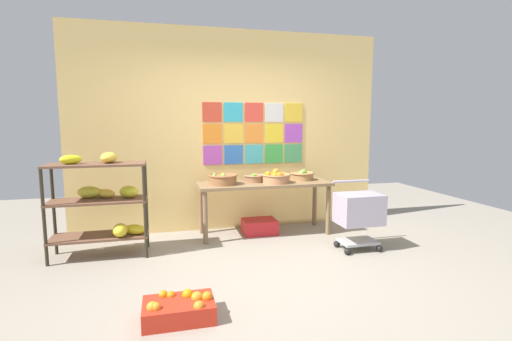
# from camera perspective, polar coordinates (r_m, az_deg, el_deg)

# --- Properties ---
(ground) EXTENTS (9.69, 9.69, 0.00)m
(ground) POSITION_cam_1_polar(r_m,az_deg,el_deg) (3.81, 1.46, -16.21)
(ground) COLOR gray
(back_wall_with_art) EXTENTS (4.39, 0.07, 2.80)m
(back_wall_with_art) POSITION_cam_1_polar(r_m,az_deg,el_deg) (5.32, -3.88, 6.02)
(back_wall_with_art) COLOR #EDC674
(back_wall_with_art) RESTS_ON ground
(banana_shelf_unit) EXTENTS (1.06, 0.46, 1.19)m
(banana_shelf_unit) POSITION_cam_1_polar(r_m,az_deg,el_deg) (4.58, -22.27, -4.02)
(banana_shelf_unit) COLOR #2D281B
(banana_shelf_unit) RESTS_ON ground
(display_table) EXTENTS (1.79, 0.59, 0.72)m
(display_table) POSITION_cam_1_polar(r_m,az_deg,el_deg) (5.07, 1.31, -2.81)
(display_table) COLOR olive
(display_table) RESTS_ON ground
(fruit_basket_back_left) EXTENTS (0.29, 0.29, 0.12)m
(fruit_basket_back_left) POSITION_cam_1_polar(r_m,az_deg,el_deg) (5.10, -0.28, -1.13)
(fruit_basket_back_left) COLOR #936746
(fruit_basket_back_left) RESTS_ON display_table
(fruit_basket_centre) EXTENTS (0.34, 0.34, 0.15)m
(fruit_basket_centre) POSITION_cam_1_polar(r_m,az_deg,el_deg) (5.32, 7.07, -0.73)
(fruit_basket_centre) COLOR #A77848
(fruit_basket_centre) RESTS_ON display_table
(fruit_basket_left) EXTENTS (0.37, 0.37, 0.16)m
(fruit_basket_left) POSITION_cam_1_polar(r_m,az_deg,el_deg) (4.91, -5.04, -1.29)
(fruit_basket_left) COLOR #926139
(fruit_basket_left) RESTS_ON display_table
(fruit_basket_right) EXTENTS (0.39, 0.39, 0.18)m
(fruit_basket_right) POSITION_cam_1_polar(r_m,az_deg,el_deg) (5.03, 3.07, -1.05)
(fruit_basket_right) COLOR #B77B54
(fruit_basket_right) RESTS_ON display_table
(produce_crate_under_table) EXTENTS (0.45, 0.35, 0.19)m
(produce_crate_under_table) POSITION_cam_1_polar(r_m,az_deg,el_deg) (5.21, 0.55, -8.54)
(produce_crate_under_table) COLOR red
(produce_crate_under_table) RESTS_ON ground
(orange_crate_foreground) EXTENTS (0.55, 0.35, 0.20)m
(orange_crate_foreground) POSITION_cam_1_polar(r_m,az_deg,el_deg) (3.15, -11.64, -20.00)
(orange_crate_foreground) COLOR red
(orange_crate_foreground) RESTS_ON ground
(shopping_cart) EXTENTS (0.51, 0.42, 0.82)m
(shopping_cart) POSITION_cam_1_polar(r_m,az_deg,el_deg) (4.64, 15.45, -6.03)
(shopping_cart) COLOR black
(shopping_cart) RESTS_ON ground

